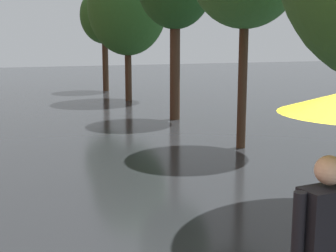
% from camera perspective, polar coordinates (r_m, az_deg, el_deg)
% --- Properties ---
extents(street_tree_3, '(3.09, 3.09, 5.57)m').
position_cam_1_polar(street_tree_3, '(18.95, -4.92, 14.16)').
color(street_tree_3, '#473323').
rests_on(street_tree_3, ground).
extents(street_tree_4, '(2.23, 2.23, 4.79)m').
position_cam_1_polar(street_tree_4, '(22.55, -7.68, 12.98)').
color(street_tree_4, '#473323').
rests_on(street_tree_4, ground).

